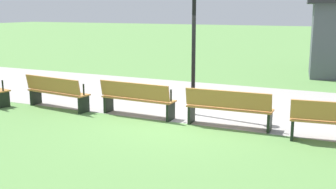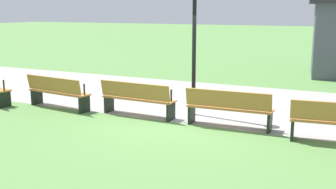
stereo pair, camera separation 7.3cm
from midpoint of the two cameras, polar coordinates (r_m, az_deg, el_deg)
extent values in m
plane|color=#5B8C47|center=(10.09, 1.69, -3.63)|extent=(120.00, 120.00, 0.00)
cube|color=#A39E99|center=(12.37, 6.31, -0.83)|extent=(35.67, 5.40, 0.01)
cube|color=black|center=(12.27, -21.77, -0.69)|extent=(0.13, 0.38, 0.43)
cylinder|color=black|center=(12.20, -21.83, 1.14)|extent=(0.05, 0.05, 0.30)
cube|color=#B27538|center=(11.65, -14.94, 0.30)|extent=(1.99, 0.67, 0.04)
cube|color=#B27538|center=(11.47, -15.73, 1.32)|extent=(1.94, 0.34, 0.40)
cube|color=black|center=(12.36, -17.79, -0.32)|extent=(0.11, 0.38, 0.43)
cylinder|color=black|center=(12.30, -17.83, 1.50)|extent=(0.05, 0.05, 0.30)
cube|color=black|center=(11.05, -11.64, -1.37)|extent=(0.11, 0.38, 0.43)
cylinder|color=black|center=(10.99, -11.65, 0.66)|extent=(0.05, 0.05, 0.30)
cube|color=#B27538|center=(10.47, -4.30, -0.57)|extent=(1.96, 0.52, 0.04)
cube|color=#B27538|center=(10.26, -4.90, 0.54)|extent=(1.95, 0.18, 0.40)
cube|color=black|center=(11.02, -8.33, -1.29)|extent=(0.08, 0.38, 0.43)
cylinder|color=black|center=(10.96, -8.32, 0.75)|extent=(0.05, 0.05, 0.30)
cube|color=black|center=(10.09, 0.15, -2.37)|extent=(0.08, 0.38, 0.43)
cylinder|color=black|center=(10.02, 0.20, -0.15)|extent=(0.05, 0.05, 0.30)
cube|color=#B27538|center=(9.57, 8.18, -1.83)|extent=(1.96, 0.52, 0.04)
cube|color=#B27538|center=(9.32, 7.91, -0.65)|extent=(1.95, 0.18, 0.40)
cube|color=black|center=(9.88, 3.00, -2.69)|extent=(0.08, 0.38, 0.43)
cylinder|color=black|center=(9.81, 3.07, -0.42)|extent=(0.05, 0.05, 0.30)
cube|color=black|center=(9.45, 13.51, -3.67)|extent=(0.08, 0.38, 0.43)
cylinder|color=black|center=(9.37, 13.64, -1.31)|extent=(0.05, 0.05, 0.30)
cube|color=black|center=(9.03, 16.42, -4.53)|extent=(0.11, 0.38, 0.43)
cylinder|color=black|center=(8.96, 16.57, -2.07)|extent=(0.05, 0.05, 0.30)
cylinder|color=black|center=(10.43, 3.33, 7.02)|extent=(0.10, 0.10, 3.64)
camera|label=1|loc=(0.04, -90.23, -0.05)|focal=44.57mm
camera|label=2|loc=(0.04, 89.77, 0.05)|focal=44.57mm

